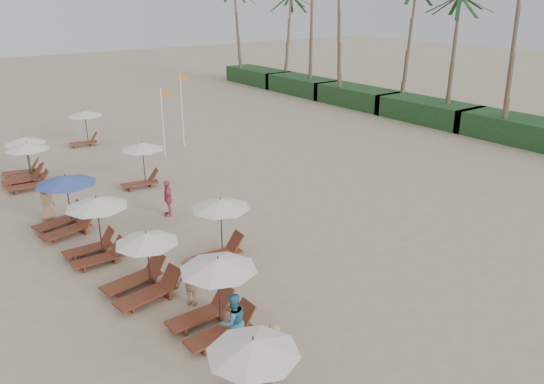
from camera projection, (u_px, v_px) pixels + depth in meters
ground at (363, 288)px, 17.82m from camera, size 160.00×160.00×0.00m
shrub_hedge at (428, 111)px, 40.73m from camera, size 3.20×53.00×1.60m
lounger_station_1 at (212, 298)px, 15.21m from camera, size 2.62×2.27×2.30m
lounger_station_2 at (141, 268)px, 17.18m from camera, size 2.62×2.21×2.12m
lounger_station_3 at (94, 228)px, 19.39m from camera, size 2.52×2.29×2.39m
lounger_station_4 at (63, 204)px, 21.69m from camera, size 2.79×2.46×2.40m
lounger_station_5 at (25, 167)px, 26.72m from camera, size 2.53×2.13×2.31m
lounger_station_6 at (23, 158)px, 28.00m from camera, size 2.48×2.14×2.24m
inland_station_0 at (219, 223)px, 19.48m from camera, size 2.69×2.24×2.22m
inland_station_1 at (141, 159)px, 26.81m from camera, size 2.62×2.24×2.22m
inland_station_2 at (84, 122)px, 34.11m from camera, size 2.54×2.24×2.22m
beachgoer_near at (277, 353)px, 13.28m from camera, size 0.75×0.67×1.73m
beachgoer_mid_a at (233, 322)px, 14.58m from camera, size 0.87×0.71×1.69m
beachgoer_mid_b at (191, 281)px, 16.65m from camera, size 1.15×1.21×1.65m
beachgoer_far_a at (168, 198)px, 23.41m from camera, size 0.71×1.04×1.64m
beachgoer_far_b at (46, 202)px, 22.85m from camera, size 1.00×1.00×1.75m
flag_pole_near at (163, 120)px, 30.99m from camera, size 0.59×0.08×4.21m
flag_pole_far at (182, 106)px, 33.48m from camera, size 0.60×0.08×4.77m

